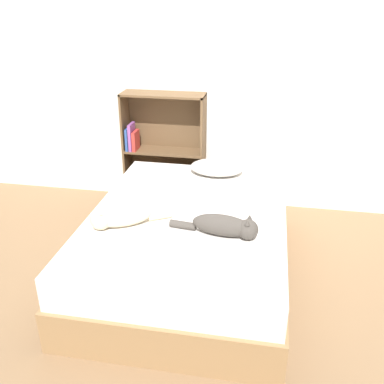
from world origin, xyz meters
TOP-DOWN VIEW (x-y plane):
  - ground_plane at (0.00, 0.00)m, footprint 8.00×8.00m
  - wall_back at (0.00, 1.32)m, footprint 8.00×0.06m
  - bed at (0.00, 0.00)m, footprint 1.42×1.91m
  - pillow at (0.10, 0.76)m, footprint 0.46×0.32m
  - cat_light at (-0.43, -0.27)m, footprint 0.51×0.35m
  - cat_dark at (0.30, -0.26)m, footprint 0.59×0.19m
  - bookshelf at (-0.48, 1.20)m, footprint 0.78×0.26m

SIDE VIEW (x-z plane):
  - ground_plane at x=0.00m, z-range 0.00..0.00m
  - bed at x=0.00m, z-range 0.00..0.52m
  - bookshelf at x=-0.48m, z-range 0.01..1.13m
  - pillow at x=0.10m, z-range 0.52..0.64m
  - cat_light at x=-0.43m, z-range 0.50..0.67m
  - cat_dark at x=0.30m, z-range 0.51..0.67m
  - wall_back at x=0.00m, z-range 0.00..2.50m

